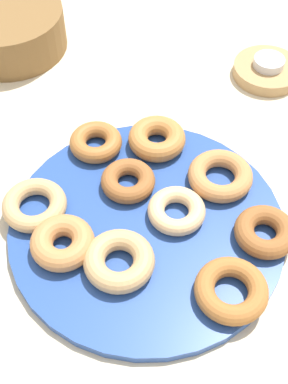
{
  "coord_description": "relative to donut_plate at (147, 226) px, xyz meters",
  "views": [
    {
      "loc": [
        -0.05,
        -0.4,
        0.6
      ],
      "look_at": [
        0.0,
        0.03,
        0.04
      ],
      "focal_mm": 49.19,
      "sensor_mm": 36.0,
      "label": 1
    }
  ],
  "objects": [
    {
      "name": "donut_8",
      "position": [
        -0.02,
        0.07,
        0.02
      ],
      "size": [
        0.11,
        0.11,
        0.02
      ],
      "primitive_type": "torus",
      "rotation": [
        0.0,
        0.0,
        2.12
      ],
      "color": "#995B2D",
      "rests_on": "donut_plate"
    },
    {
      "name": "donut_1",
      "position": [
        -0.15,
        0.04,
        0.02
      ],
      "size": [
        0.12,
        0.12,
        0.02
      ],
      "primitive_type": "torus",
      "rotation": [
        0.0,
        0.0,
        0.47
      ],
      "color": "tan",
      "rests_on": "donut_plate"
    },
    {
      "name": "basket",
      "position": [
        -0.2,
        0.43,
        0.03
      ],
      "size": [
        0.27,
        0.27,
        0.07
      ],
      "primitive_type": "cylinder",
      "rotation": [
        0.0,
        0.0,
        5.89
      ],
      "color": "brown",
      "rests_on": "ground_plane"
    },
    {
      "name": "donut_2",
      "position": [
        0.04,
        0.01,
        0.02
      ],
      "size": [
        0.11,
        0.11,
        0.02
      ],
      "primitive_type": "torus",
      "rotation": [
        0.0,
        0.0,
        5.79
      ],
      "color": "#EABC84",
      "rests_on": "donut_plate"
    },
    {
      "name": "donut_5",
      "position": [
        -0.04,
        -0.06,
        0.02
      ],
      "size": [
        0.12,
        0.12,
        0.03
      ],
      "primitive_type": "torus",
      "rotation": [
        0.0,
        0.0,
        0.44
      ],
      "color": "tan",
      "rests_on": "donut_plate"
    },
    {
      "name": "donut_0",
      "position": [
        -0.11,
        -0.03,
        0.02
      ],
      "size": [
        0.11,
        0.11,
        0.03
      ],
      "primitive_type": "torus",
      "rotation": [
        0.0,
        0.0,
        5.1
      ],
      "color": "#C6844C",
      "rests_on": "donut_plate"
    },
    {
      "name": "candle_holder",
      "position": [
        0.25,
        0.3,
        0.0
      ],
      "size": [
        0.12,
        0.12,
        0.02
      ],
      "primitive_type": "cylinder",
      "color": "tan",
      "rests_on": "ground_plane"
    },
    {
      "name": "donut_9",
      "position": [
        0.11,
        0.06,
        0.02
      ],
      "size": [
        0.11,
        0.11,
        0.03
      ],
      "primitive_type": "torus",
      "rotation": [
        0.0,
        0.0,
        4.97
      ],
      "color": "#C6844C",
      "rests_on": "donut_plate"
    },
    {
      "name": "tealight",
      "position": [
        0.25,
        0.3,
        0.02
      ],
      "size": [
        0.05,
        0.05,
        0.01
      ],
      "primitive_type": "cylinder",
      "color": "silver",
      "rests_on": "candle_holder"
    },
    {
      "name": "donut_4",
      "position": [
        0.15,
        -0.04,
        0.02
      ],
      "size": [
        0.11,
        0.11,
        0.03
      ],
      "primitive_type": "torus",
      "rotation": [
        0.0,
        0.0,
        2.73
      ],
      "color": "#995B2D",
      "rests_on": "donut_plate"
    },
    {
      "name": "donut_3",
      "position": [
        0.03,
        0.14,
        0.02
      ],
      "size": [
        0.11,
        0.11,
        0.03
      ],
      "primitive_type": "torus",
      "rotation": [
        0.0,
        0.0,
        2.0
      ],
      "color": "#BC7A3D",
      "rests_on": "donut_plate"
    },
    {
      "name": "donut_7",
      "position": [
        0.09,
        -0.12,
        0.02
      ],
      "size": [
        0.13,
        0.13,
        0.03
      ],
      "primitive_type": "torus",
      "rotation": [
        0.0,
        0.0,
        3.96
      ],
      "color": "#AD6B33",
      "rests_on": "donut_plate"
    },
    {
      "name": "ground_plane",
      "position": [
        0.0,
        0.0,
        -0.01
      ],
      "size": [
        2.4,
        2.4,
        0.0
      ],
      "primitive_type": "plane",
      "color": "beige"
    },
    {
      "name": "donut_plate",
      "position": [
        0.0,
        0.0,
        0.0
      ],
      "size": [
        0.37,
        0.37,
        0.01
      ],
      "primitive_type": "cylinder",
      "color": "#284C9E",
      "rests_on": "ground_plane"
    },
    {
      "name": "donut_6",
      "position": [
        -0.06,
        0.15,
        0.02
      ],
      "size": [
        0.1,
        0.1,
        0.02
      ],
      "primitive_type": "torus",
      "rotation": [
        0.0,
        0.0,
        5.03
      ],
      "color": "#AD6B33",
      "rests_on": "donut_plate"
    }
  ]
}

